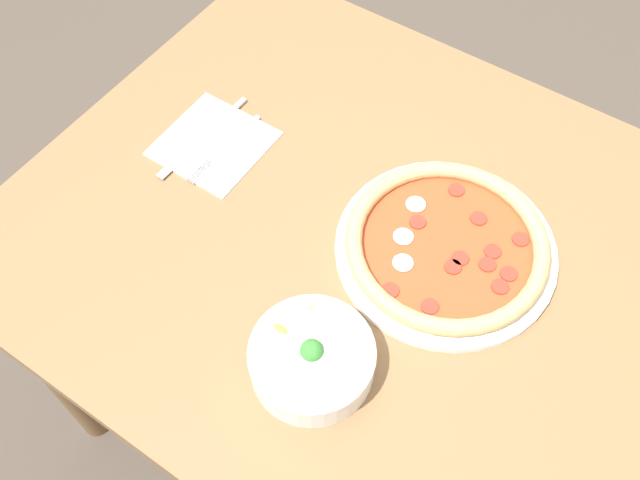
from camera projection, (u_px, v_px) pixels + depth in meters
ground_plane at (356, 409)px, 1.74m from camera, size 8.00×8.00×0.00m
dining_table at (372, 276)px, 1.20m from camera, size 1.13×0.90×0.75m
pizza at (446, 246)px, 1.08m from camera, size 0.34×0.34×0.04m
bowl at (311, 358)px, 0.96m from camera, size 0.17×0.17×0.07m
napkin at (214, 143)px, 1.21m from camera, size 0.17×0.17×0.00m
fork at (226, 148)px, 1.20m from camera, size 0.02×0.18×0.00m
knife at (207, 133)px, 1.22m from camera, size 0.02×0.22×0.01m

